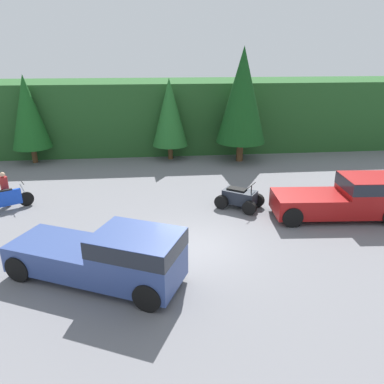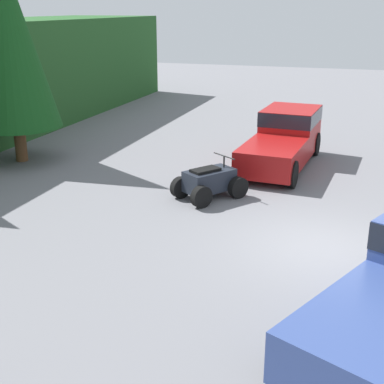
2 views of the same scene
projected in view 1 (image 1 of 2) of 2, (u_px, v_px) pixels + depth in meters
name	position (u px, v px, depth m)	size (l,w,h in m)	color
ground_plane	(192.00, 249.00, 14.02)	(80.00, 80.00, 0.00)	slate
hillside_backdrop	(170.00, 114.00, 28.02)	(44.00, 6.00, 4.87)	#235123
tree_left	(28.00, 112.00, 23.55)	(2.46, 2.46, 5.59)	brown
tree_mid_left	(170.00, 113.00, 24.40)	(2.34, 2.34, 5.32)	brown
tree_mid_right	(242.00, 96.00, 23.57)	(3.18, 3.18, 7.23)	brown
pickup_truck_red	(349.00, 196.00, 16.31)	(5.52, 2.36, 1.87)	maroon
pickup_truck_second	(110.00, 255.00, 11.66)	(5.97, 4.12, 1.87)	#334784
dirt_bike	(8.00, 199.00, 17.30)	(1.99, 1.19, 1.19)	black
quad_atv	(240.00, 198.00, 17.47)	(2.38, 2.19, 1.23)	black
rider_person	(5.00, 188.00, 17.49)	(0.49, 0.49, 1.69)	brown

